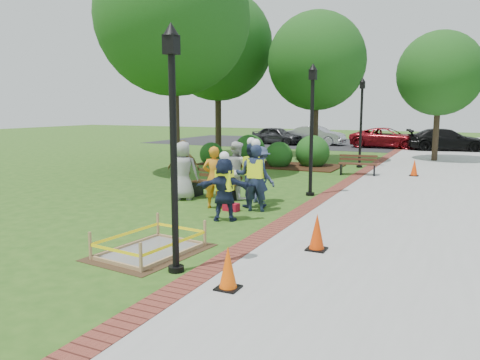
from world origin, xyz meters
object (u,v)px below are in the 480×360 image
at_px(hivis_worker_c, 251,173).
at_px(bench_near, 216,189).
at_px(hivis_worker_a, 225,186).
at_px(wet_concrete_pad, 150,241).
at_px(hivis_worker_b, 256,176).
at_px(lamp_near, 173,131).
at_px(cone_front, 228,269).

bearing_deg(hivis_worker_c, bench_near, 154.27).
distance_m(hivis_worker_a, hivis_worker_c, 1.80).
bearing_deg(wet_concrete_pad, hivis_worker_b, 85.00).
bearing_deg(wet_concrete_pad, bench_near, 105.26).
bearing_deg(wet_concrete_pad, lamp_near, -33.33).
bearing_deg(cone_front, lamp_near, 163.61).
height_order(bench_near, hivis_worker_c, hivis_worker_c).
relative_size(wet_concrete_pad, hivis_worker_a, 1.39).
distance_m(cone_front, hivis_worker_a, 4.65).
distance_m(bench_near, hivis_worker_a, 3.08).
xyz_separation_m(lamp_near, hivis_worker_a, (-0.96, 3.72, -1.59)).
xyz_separation_m(cone_front, hivis_worker_b, (-1.90, 5.42, 0.65)).
height_order(cone_front, hivis_worker_c, hivis_worker_c).
height_order(lamp_near, hivis_worker_a, lamp_near).
bearing_deg(bench_near, lamp_near, -67.62).
bearing_deg(hivis_worker_b, hivis_worker_a, -101.63).
distance_m(lamp_near, hivis_worker_a, 4.15).
distance_m(wet_concrete_pad, hivis_worker_b, 4.45).
bearing_deg(bench_near, hivis_worker_c, -25.73).
relative_size(cone_front, hivis_worker_c, 0.35).
height_order(wet_concrete_pad, lamp_near, lamp_near).
distance_m(cone_front, hivis_worker_c, 6.32).
xyz_separation_m(hivis_worker_b, hivis_worker_c, (-0.34, 0.45, 0.00)).
xyz_separation_m(lamp_near, hivis_worker_b, (-0.68, 5.06, -1.48)).
bearing_deg(hivis_worker_c, wet_concrete_pad, -90.48).
xyz_separation_m(hivis_worker_a, hivis_worker_c, (-0.06, 1.80, 0.11)).
distance_m(bench_near, hivis_worker_b, 2.36).
relative_size(lamp_near, hivis_worker_c, 2.10).
distance_m(wet_concrete_pad, hivis_worker_a, 3.09).
height_order(bench_near, hivis_worker_b, hivis_worker_b).
relative_size(wet_concrete_pad, cone_front, 3.45).
bearing_deg(hivis_worker_b, lamp_near, -82.37).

